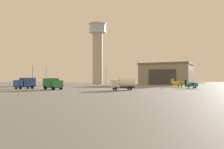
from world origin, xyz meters
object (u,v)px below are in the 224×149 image
at_px(truck_box_blue, 25,83).
at_px(truck_fuel_tanker_white, 123,84).
at_px(light_post_west, 32,73).
at_px(traffic_cone_near_right, 161,88).
at_px(truck_fuel_tanker_red, 23,82).
at_px(airplane_teal, 191,84).
at_px(airplane_yellow, 180,83).
at_px(traffic_cone_mid_apron, 79,89).
at_px(traffic_cone_near_left, 22,89).
at_px(light_post_north, 46,73).
at_px(light_post_east, 106,75).
at_px(control_tower, 97,49).
at_px(truck_box_green, 52,83).

height_order(truck_box_blue, truck_fuel_tanker_white, truck_box_blue).
distance_m(light_post_west, traffic_cone_near_right, 66.69).
relative_size(truck_fuel_tanker_red, light_post_west, 0.64).
relative_size(airplane_teal, airplane_yellow, 0.94).
bearing_deg(traffic_cone_mid_apron, traffic_cone_near_left, -170.43).
xyz_separation_m(airplane_yellow, traffic_cone_near_left, (-49.25, -27.70, -1.13)).
distance_m(airplane_yellow, light_post_north, 68.60).
distance_m(traffic_cone_near_left, traffic_cone_mid_apron, 14.80).
distance_m(light_post_east, traffic_cone_near_right, 51.56).
xyz_separation_m(truck_fuel_tanker_red, light_post_east, (33.85, 17.54, 3.07)).
bearing_deg(light_post_north, airplane_yellow, -28.56).
height_order(airplane_teal, light_post_west, light_post_west).
distance_m(truck_box_blue, light_post_west, 42.49).
bearing_deg(control_tower, traffic_cone_near_right, -71.33).
distance_m(airplane_yellow, truck_box_green, 49.07).
xyz_separation_m(airplane_yellow, light_post_west, (-62.91, 20.22, 4.18)).
xyz_separation_m(airplane_teal, traffic_cone_near_right, (-10.92, -7.12, -0.88)).
xyz_separation_m(light_post_east, traffic_cone_mid_apron, (-5.81, -51.35, -4.42)).
bearing_deg(truck_fuel_tanker_white, truck_box_green, -23.08).
distance_m(airplane_teal, light_post_north, 76.33).
bearing_deg(light_post_north, control_tower, 21.86).
xyz_separation_m(traffic_cone_near_left, traffic_cone_mid_apron, (14.60, 2.46, 0.02)).
height_order(control_tower, truck_box_blue, control_tower).
bearing_deg(truck_fuel_tanker_red, truck_box_blue, -157.16).
bearing_deg(light_post_west, truck_box_green, -65.37).
height_order(truck_box_blue, truck_fuel_tanker_red, truck_box_blue).
bearing_deg(airplane_teal, truck_box_green, 159.12).
height_order(control_tower, airplane_teal, control_tower).
bearing_deg(light_post_north, airplane_teal, -39.04).
bearing_deg(truck_fuel_tanker_white, traffic_cone_near_left, -15.36).
bearing_deg(truck_box_green, light_post_west, 161.52).
relative_size(traffic_cone_near_right, traffic_cone_mid_apron, 1.09).
distance_m(truck_fuel_tanker_red, traffic_cone_near_right, 59.52).
relative_size(truck_box_blue, traffic_cone_near_right, 9.23).
distance_m(truck_fuel_tanker_red, light_post_west, 12.30).
bearing_deg(light_post_east, traffic_cone_mid_apron, -96.45).
xyz_separation_m(truck_fuel_tanker_white, traffic_cone_mid_apron, (-11.65, 3.38, -1.38)).
bearing_deg(airplane_teal, traffic_cone_mid_apron, 161.80).
height_order(truck_fuel_tanker_white, traffic_cone_mid_apron, truck_fuel_tanker_white).
bearing_deg(traffic_cone_near_right, control_tower, 108.67).
xyz_separation_m(truck_fuel_tanker_white, light_post_east, (-5.84, 54.73, 3.04)).
height_order(truck_box_green, light_post_west, light_post_west).
relative_size(truck_fuel_tanker_white, traffic_cone_near_right, 9.77).
distance_m(light_post_west, light_post_north, 12.82).
bearing_deg(truck_fuel_tanker_white, control_tower, -94.63).
xyz_separation_m(light_post_west, traffic_cone_near_left, (13.66, -47.92, -5.31)).
height_order(control_tower, light_post_north, control_tower).
relative_size(truck_box_blue, light_post_east, 0.78).
distance_m(airplane_teal, light_post_east, 50.02).
bearing_deg(light_post_west, traffic_cone_mid_apron, -58.13).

